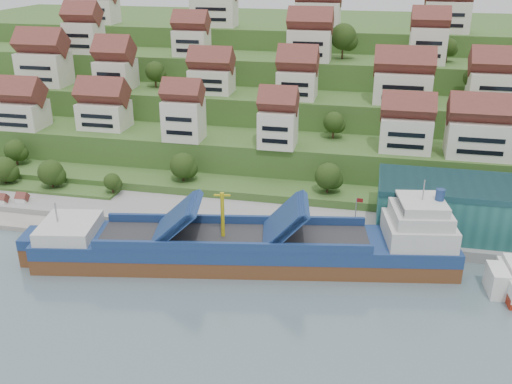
# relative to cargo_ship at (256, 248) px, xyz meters

# --- Properties ---
(ground) EXTENTS (300.00, 300.00, 0.00)m
(ground) POSITION_rel_cargo_ship_xyz_m (-0.94, 0.35, -3.20)
(ground) COLOR slate
(ground) RESTS_ON ground
(quay) EXTENTS (180.00, 14.00, 2.20)m
(quay) POSITION_rel_cargo_ship_xyz_m (19.06, 15.35, -2.10)
(quay) COLOR gray
(quay) RESTS_ON ground
(pebble_beach) EXTENTS (45.00, 20.00, 1.00)m
(pebble_beach) POSITION_rel_cargo_ship_xyz_m (-58.94, 12.35, -2.70)
(pebble_beach) COLOR gray
(pebble_beach) RESTS_ON ground
(hillside) EXTENTS (260.00, 128.00, 31.00)m
(hillside) POSITION_rel_cargo_ship_xyz_m (-0.94, 103.90, 7.46)
(hillside) COLOR #2D4C1E
(hillside) RESTS_ON ground
(hillside_village) EXTENTS (158.50, 63.18, 28.95)m
(hillside_village) POSITION_rel_cargo_ship_xyz_m (0.92, 60.68, 21.12)
(hillside_village) COLOR silver
(hillside_village) RESTS_ON ground
(hillside_trees) EXTENTS (142.00, 62.63, 31.41)m
(hillside_trees) POSITION_rel_cargo_ship_xyz_m (-8.27, 45.37, 13.61)
(hillside_trees) COLOR #274015
(hillside_trees) RESTS_ON ground
(flagpole) EXTENTS (1.28, 0.16, 8.00)m
(flagpole) POSITION_rel_cargo_ship_xyz_m (17.17, 10.35, 3.68)
(flagpole) COLOR gray
(flagpole) RESTS_ON quay
(cargo_ship) EXTENTS (76.21, 24.52, 16.67)m
(cargo_ship) POSITION_rel_cargo_ship_xyz_m (0.00, 0.00, 0.00)
(cargo_ship) COLOR brown
(cargo_ship) RESTS_ON ground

